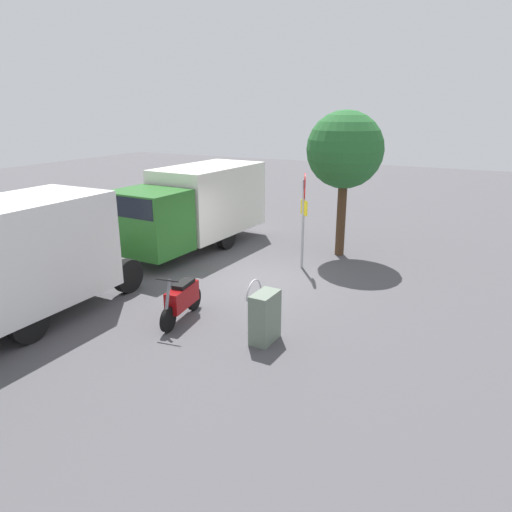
{
  "coord_description": "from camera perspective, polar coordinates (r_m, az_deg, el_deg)",
  "views": [
    {
      "loc": [
        11.31,
        6.05,
        4.71
      ],
      "look_at": [
        0.6,
        0.48,
        0.9
      ],
      "focal_mm": 33.16,
      "sensor_mm": 36.0,
      "label": 1
    }
  ],
  "objects": [
    {
      "name": "street_tree",
      "position": [
        15.43,
        10.66,
        12.37
      ],
      "size": [
        2.42,
        2.42,
        4.65
      ],
      "color": "#47301E",
      "rests_on": "ground"
    },
    {
      "name": "utility_cabinet",
      "position": [
        9.89,
        1.08,
        -7.41
      ],
      "size": [
        0.73,
        0.43,
        1.08
      ],
      "primitive_type": "cube",
      "rotation": [
        0.0,
        0.0,
        -0.03
      ],
      "color": "slate",
      "rests_on": "ground"
    },
    {
      "name": "stop_sign",
      "position": [
        14.12,
        5.79,
        6.03
      ],
      "size": [
        0.71,
        0.33,
        2.89
      ],
      "color": "#9E9EA3",
      "rests_on": "ground"
    },
    {
      "name": "box_truck_near",
      "position": [
        16.23,
        -7.68,
        6.14
      ],
      "size": [
        7.72,
        2.54,
        2.76
      ],
      "rotation": [
        0.0,
        0.0,
        -0.05
      ],
      "color": "black",
      "rests_on": "ground"
    },
    {
      "name": "ground_plane",
      "position": [
        13.66,
        -0.63,
        -2.66
      ],
      "size": [
        60.0,
        60.0,
        0.0
      ],
      "primitive_type": "plane",
      "color": "#4B494D"
    },
    {
      "name": "bike_rack_hoop",
      "position": [
        12.46,
        -0.25,
        -4.7
      ],
      "size": [
        0.85,
        0.06,
        0.85
      ],
      "primitive_type": "torus",
      "rotation": [
        1.57,
        0.0,
        0.01
      ],
      "color": "#B7B7BC",
      "rests_on": "ground"
    },
    {
      "name": "motorcycle",
      "position": [
        11.01,
        -8.92,
        -5.08
      ],
      "size": [
        1.81,
        0.59,
        1.2
      ],
      "rotation": [
        0.0,
        0.0,
        0.14
      ],
      "color": "black",
      "rests_on": "ground"
    }
  ]
}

